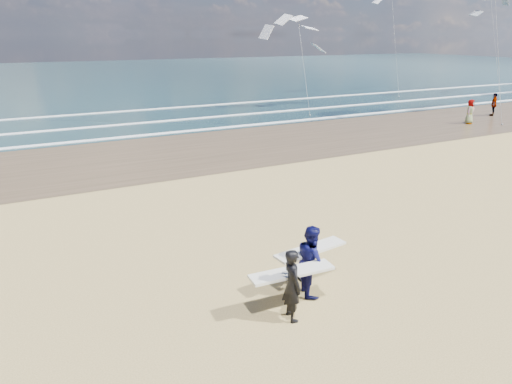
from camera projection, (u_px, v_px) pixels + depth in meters
wet_sand_strip at (383, 126)px, 34.97m from camera, size 220.00×12.00×0.01m
ocean at (172, 74)px, 80.42m from camera, size 220.00×100.00×0.02m
foam_breakers at (310, 108)px, 43.45m from camera, size 220.00×11.70×0.05m
surfer_near at (292, 283)px, 11.06m from camera, size 2.23×1.05×1.87m
surfer_far at (311, 259)px, 12.18m from camera, size 2.25×1.31×1.95m
beachgoer_0 at (470, 112)px, 35.62m from camera, size 1.08×0.90×1.89m
beachgoer_1 at (494, 104)px, 39.07m from camera, size 1.21×1.04×1.95m
kite_0 at (496, 5)px, 35.11m from camera, size 7.83×4.96×14.40m
kite_1 at (302, 48)px, 40.35m from camera, size 6.75×4.84×9.32m
kite_2 at (494, 36)px, 48.42m from camera, size 5.40×4.69×11.98m
kite_5 at (395, 34)px, 51.39m from camera, size 4.83×4.63×12.86m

